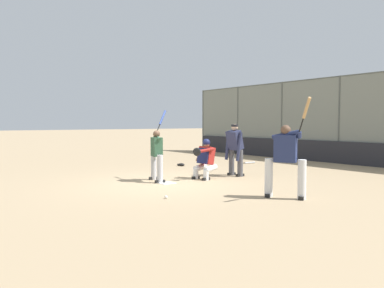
{
  "coord_description": "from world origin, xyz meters",
  "views": [
    {
      "loc": [
        -8.61,
        5.7,
        1.68
      ],
      "look_at": [
        0.14,
        -1.0,
        1.05
      ],
      "focal_mm": 35.0,
      "sensor_mm": 36.0,
      "label": 1
    }
  ],
  "objects_px": {
    "umpire_home": "(235,148)",
    "fielding_glove_on_dirt": "(181,165)",
    "batter_at_plate": "(157,154)",
    "catcher_behind_plate": "(205,158)",
    "batter_on_deck": "(286,158)",
    "spare_bat_near_backstop": "(248,163)",
    "baseball_loose": "(166,197)"
  },
  "relations": [
    {
      "from": "umpire_home",
      "to": "fielding_glove_on_dirt",
      "type": "distance_m",
      "value": 3.34
    },
    {
      "from": "batter_at_plate",
      "to": "fielding_glove_on_dirt",
      "type": "xyz_separation_m",
      "value": [
        2.65,
        -2.77,
        -0.74
      ]
    },
    {
      "from": "catcher_behind_plate",
      "to": "batter_on_deck",
      "type": "distance_m",
      "value": 3.33
    },
    {
      "from": "spare_bat_near_backstop",
      "to": "baseball_loose",
      "type": "distance_m",
      "value": 7.72
    },
    {
      "from": "batter_on_deck",
      "to": "batter_at_plate",
      "type": "bearing_deg",
      "value": 165.9
    },
    {
      "from": "spare_bat_near_backstop",
      "to": "fielding_glove_on_dirt",
      "type": "relative_size",
      "value": 2.86
    },
    {
      "from": "umpire_home",
      "to": "baseball_loose",
      "type": "relative_size",
      "value": 22.11
    },
    {
      "from": "catcher_behind_plate",
      "to": "baseball_loose",
      "type": "relative_size",
      "value": 16.23
    },
    {
      "from": "spare_bat_near_backstop",
      "to": "baseball_loose",
      "type": "height_order",
      "value": "baseball_loose"
    },
    {
      "from": "umpire_home",
      "to": "spare_bat_near_backstop",
      "type": "relative_size",
      "value": 1.87
    },
    {
      "from": "catcher_behind_plate",
      "to": "batter_on_deck",
      "type": "bearing_deg",
      "value": 164.15
    },
    {
      "from": "batter_at_plate",
      "to": "batter_on_deck",
      "type": "relative_size",
      "value": 0.93
    },
    {
      "from": "umpire_home",
      "to": "fielding_glove_on_dirt",
      "type": "bearing_deg",
      "value": -4.91
    },
    {
      "from": "spare_bat_near_backstop",
      "to": "fielding_glove_on_dirt",
      "type": "distance_m",
      "value": 2.89
    },
    {
      "from": "batter_on_deck",
      "to": "baseball_loose",
      "type": "bearing_deg",
      "value": -154.52
    },
    {
      "from": "umpire_home",
      "to": "catcher_behind_plate",
      "type": "bearing_deg",
      "value": 85.29
    },
    {
      "from": "batter_on_deck",
      "to": "fielding_glove_on_dirt",
      "type": "bearing_deg",
      "value": 135.98
    },
    {
      "from": "batter_at_plate",
      "to": "spare_bat_near_backstop",
      "type": "height_order",
      "value": "batter_at_plate"
    },
    {
      "from": "batter_at_plate",
      "to": "umpire_home",
      "type": "distance_m",
      "value": 2.59
    },
    {
      "from": "catcher_behind_plate",
      "to": "baseball_loose",
      "type": "height_order",
      "value": "catcher_behind_plate"
    },
    {
      "from": "catcher_behind_plate",
      "to": "fielding_glove_on_dirt",
      "type": "distance_m",
      "value": 3.5
    },
    {
      "from": "batter_at_plate",
      "to": "spare_bat_near_backstop",
      "type": "bearing_deg",
      "value": -56.89
    },
    {
      "from": "batter_on_deck",
      "to": "baseball_loose",
      "type": "xyz_separation_m",
      "value": [
        1.56,
        2.14,
        -0.85
      ]
    },
    {
      "from": "batter_at_plate",
      "to": "baseball_loose",
      "type": "xyz_separation_m",
      "value": [
        -2.24,
        1.17,
        -0.76
      ]
    },
    {
      "from": "spare_bat_near_backstop",
      "to": "fielding_glove_on_dirt",
      "type": "height_order",
      "value": "fielding_glove_on_dirt"
    },
    {
      "from": "catcher_behind_plate",
      "to": "baseball_loose",
      "type": "distance_m",
      "value": 3.12
    },
    {
      "from": "batter_at_plate",
      "to": "spare_bat_near_backstop",
      "type": "distance_m",
      "value": 5.79
    },
    {
      "from": "batter_at_plate",
      "to": "catcher_behind_plate",
      "type": "height_order",
      "value": "batter_at_plate"
    },
    {
      "from": "catcher_behind_plate",
      "to": "spare_bat_near_backstop",
      "type": "height_order",
      "value": "catcher_behind_plate"
    },
    {
      "from": "batter_at_plate",
      "to": "catcher_behind_plate",
      "type": "xyz_separation_m",
      "value": [
        -0.5,
        -1.36,
        -0.17
      ]
    },
    {
      "from": "batter_at_plate",
      "to": "umpire_home",
      "type": "xyz_separation_m",
      "value": [
        -0.58,
        -2.52,
        0.08
      ]
    },
    {
      "from": "spare_bat_near_backstop",
      "to": "fielding_glove_on_dirt",
      "type": "xyz_separation_m",
      "value": [
        0.97,
        2.72,
        0.02
      ]
    }
  ]
}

